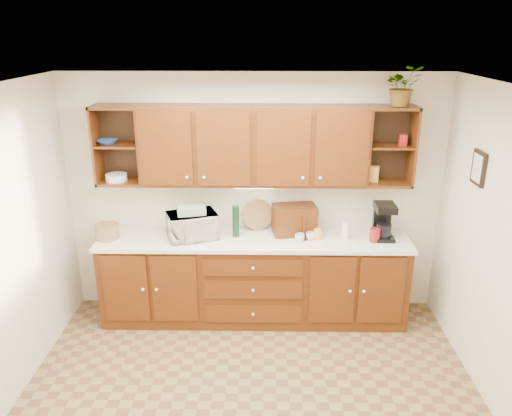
{
  "coord_description": "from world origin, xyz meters",
  "views": [
    {
      "loc": [
        0.1,
        -3.34,
        2.99
      ],
      "look_at": [
        0.03,
        1.15,
        1.38
      ],
      "focal_mm": 35.0,
      "sensor_mm": 36.0,
      "label": 1
    }
  ],
  "objects_px": {
    "bread_box": "(294,220)",
    "coffee_maker": "(383,221)",
    "potted_plant": "(403,86)",
    "microwave": "(192,226)"
  },
  "relations": [
    {
      "from": "coffee_maker",
      "to": "potted_plant",
      "type": "distance_m",
      "value": 1.36
    },
    {
      "from": "coffee_maker",
      "to": "potted_plant",
      "type": "bearing_deg",
      "value": 39.43
    },
    {
      "from": "microwave",
      "to": "coffee_maker",
      "type": "bearing_deg",
      "value": -19.69
    },
    {
      "from": "microwave",
      "to": "bread_box",
      "type": "distance_m",
      "value": 1.08
    },
    {
      "from": "potted_plant",
      "to": "coffee_maker",
      "type": "bearing_deg",
      "value": -140.53
    },
    {
      "from": "microwave",
      "to": "potted_plant",
      "type": "xyz_separation_m",
      "value": [
        2.06,
        0.1,
        1.41
      ]
    },
    {
      "from": "microwave",
      "to": "coffee_maker",
      "type": "xyz_separation_m",
      "value": [
        1.98,
        0.04,
        0.04
      ]
    },
    {
      "from": "microwave",
      "to": "coffee_maker",
      "type": "relative_size",
      "value": 1.3
    },
    {
      "from": "bread_box",
      "to": "coffee_maker",
      "type": "xyz_separation_m",
      "value": [
        0.91,
        -0.1,
        0.03
      ]
    },
    {
      "from": "coffee_maker",
      "to": "bread_box",
      "type": "bearing_deg",
      "value": 173.53
    }
  ]
}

